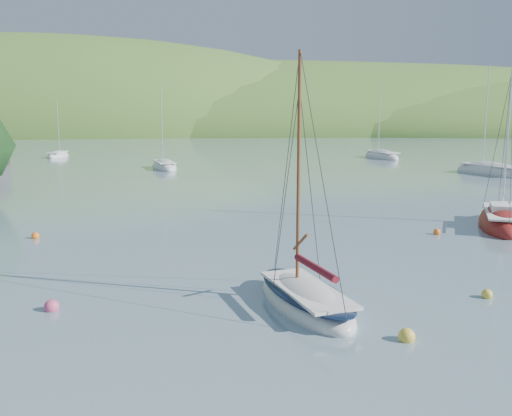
{
  "coord_description": "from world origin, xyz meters",
  "views": [
    {
      "loc": [
        -0.78,
        -18.33,
        6.56
      ],
      "look_at": [
        0.6,
        8.0,
        2.01
      ],
      "focal_mm": 40.0,
      "sensor_mm": 36.0,
      "label": 1
    }
  ],
  "objects_px": {
    "distant_sloop_c": "(58,156)",
    "distant_sloop_d": "(490,173)",
    "distant_sloop_b": "(381,157)",
    "distant_sloop_a": "(164,167)",
    "sloop_red": "(503,223)",
    "daysailer_white": "(306,300)"
  },
  "relations": [
    {
      "from": "sloop_red",
      "to": "distant_sloop_c",
      "type": "distance_m",
      "value": 63.98
    },
    {
      "from": "daysailer_white",
      "to": "distant_sloop_d",
      "type": "xyz_separation_m",
      "value": [
        24.43,
        38.57,
        -0.01
      ]
    },
    {
      "from": "sloop_red",
      "to": "distant_sloop_a",
      "type": "height_order",
      "value": "sloop_red"
    },
    {
      "from": "distant_sloop_b",
      "to": "distant_sloop_d",
      "type": "height_order",
      "value": "distant_sloop_d"
    },
    {
      "from": "daysailer_white",
      "to": "distant_sloop_a",
      "type": "relative_size",
      "value": 0.91
    },
    {
      "from": "sloop_red",
      "to": "distant_sloop_c",
      "type": "height_order",
      "value": "sloop_red"
    },
    {
      "from": "distant_sloop_d",
      "to": "daysailer_white",
      "type": "bearing_deg",
      "value": -146.37
    },
    {
      "from": "daysailer_white",
      "to": "distant_sloop_d",
      "type": "height_order",
      "value": "distant_sloop_d"
    },
    {
      "from": "distant_sloop_a",
      "to": "distant_sloop_b",
      "type": "relative_size",
      "value": 0.89
    },
    {
      "from": "distant_sloop_c",
      "to": "daysailer_white",
      "type": "bearing_deg",
      "value": -63.09
    },
    {
      "from": "distant_sloop_b",
      "to": "distant_sloop_c",
      "type": "bearing_deg",
      "value": 161.2
    },
    {
      "from": "daysailer_white",
      "to": "distant_sloop_d",
      "type": "distance_m",
      "value": 45.66
    },
    {
      "from": "daysailer_white",
      "to": "distant_sloop_a",
      "type": "distance_m",
      "value": 47.15
    },
    {
      "from": "distant_sloop_a",
      "to": "distant_sloop_d",
      "type": "relative_size",
      "value": 0.83
    },
    {
      "from": "distant_sloop_b",
      "to": "distant_sloop_c",
      "type": "relative_size",
      "value": 1.33
    },
    {
      "from": "distant_sloop_c",
      "to": "distant_sloop_d",
      "type": "relative_size",
      "value": 0.7
    },
    {
      "from": "daysailer_white",
      "to": "sloop_red",
      "type": "distance_m",
      "value": 18.21
    },
    {
      "from": "distant_sloop_a",
      "to": "distant_sloop_b",
      "type": "distance_m",
      "value": 30.91
    },
    {
      "from": "sloop_red",
      "to": "distant_sloop_b",
      "type": "bearing_deg",
      "value": 104.77
    },
    {
      "from": "sloop_red",
      "to": "distant_sloop_d",
      "type": "bearing_deg",
      "value": 87.93
    },
    {
      "from": "distant_sloop_c",
      "to": "distant_sloop_d",
      "type": "xyz_separation_m",
      "value": [
        50.69,
        -24.6,
        0.04
      ]
    },
    {
      "from": "distant_sloop_b",
      "to": "distant_sloop_c",
      "type": "xyz_separation_m",
      "value": [
        -44.87,
        4.44,
        -0.03
      ]
    }
  ]
}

